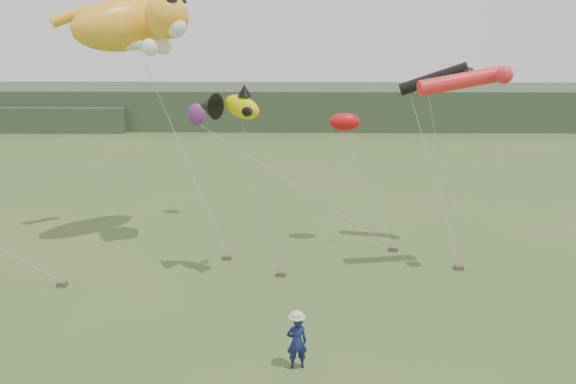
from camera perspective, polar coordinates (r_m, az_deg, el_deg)
The scene contains 8 objects.
ground at distance 18.68m, azimuth 2.48°, elevation -14.52°, with size 120.00×120.00×0.00m, color #385123.
headland at distance 61.34m, azimuth -1.48°, elevation 8.71°, with size 90.00×13.00×4.00m.
festival_attendant at distance 16.79m, azimuth 0.91°, elevation -14.99°, with size 0.61×0.40×1.66m, color #141C4E.
sandbag_anchors at distance 23.64m, azimuth 0.08°, elevation -7.49°, with size 16.19×4.19×0.18m.
cat_kite at distance 26.00m, azimuth -15.34°, elevation 16.16°, with size 6.53×5.11×2.90m.
fish_kite at distance 21.24m, azimuth -5.98°, elevation 8.71°, with size 2.79×1.80×1.41m.
tube_kites at distance 23.73m, azimuth 16.59°, elevation 10.94°, with size 3.49×4.66×1.51m.
misc_kites at distance 26.59m, azimuth -1.11°, elevation 7.48°, with size 8.36×4.48×1.15m.
Camera 1 is at (-0.51, -16.13, 9.41)m, focal length 35.00 mm.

